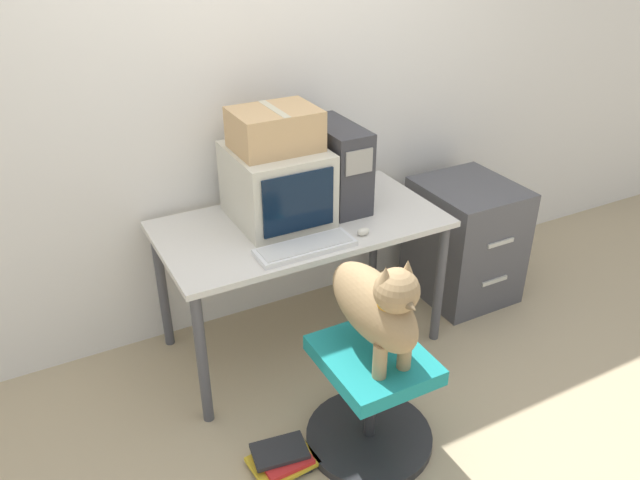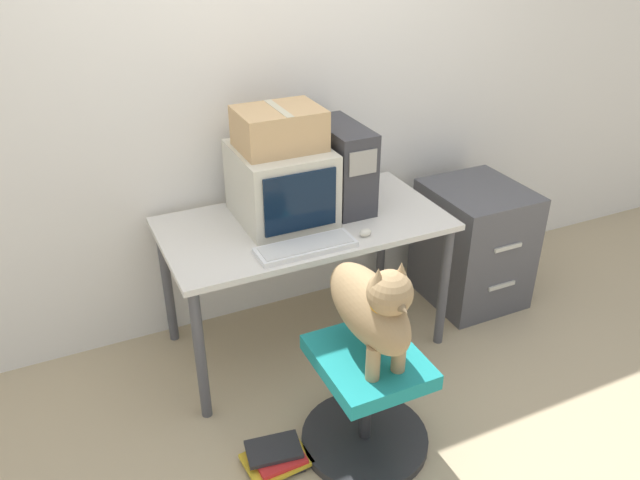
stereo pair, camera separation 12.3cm
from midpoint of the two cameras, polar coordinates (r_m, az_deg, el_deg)
ground_plane at (r=3.24m, az=0.31°, el=-12.72°), size 12.00×12.00×0.00m
wall_back at (r=3.27m, az=-6.56°, el=13.63°), size 8.00×0.05×2.60m
desk at (r=3.13m, az=-2.88°, el=0.34°), size 1.41×0.74×0.74m
crt_monitor at (r=3.06m, az=-5.09°, el=5.08°), size 0.44×0.48×0.37m
pc_tower at (r=3.20m, az=0.37°, el=6.85°), size 0.20×0.45×0.43m
keyboard at (r=2.84m, az=-2.59°, el=-0.69°), size 0.47×0.16×0.03m
computer_mouse at (r=2.96m, az=2.78°, el=0.76°), size 0.06×0.04×0.04m
office_chair at (r=2.78m, az=3.38°, el=-14.26°), size 0.57×0.57×0.50m
dog at (r=2.46m, az=3.83°, el=-5.91°), size 0.20×0.55×0.50m
filing_cabinet at (r=3.80m, az=12.16°, el=-0.04°), size 0.52×0.58×0.71m
cardboard_box at (r=2.96m, az=-5.35°, el=10.05°), size 0.39×0.30×0.19m
book_stack_floor at (r=2.84m, az=-4.81°, el=-19.29°), size 0.29×0.23×0.08m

